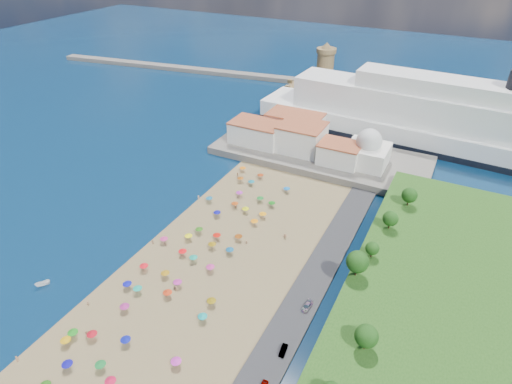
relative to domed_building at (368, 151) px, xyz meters
The scene contains 12 objects.
ground 77.60m from the domed_building, 112.91° to the right, with size 700.00×700.00×0.00m, color #071938.
terrace 21.44m from the domed_building, behind, with size 90.00×36.00×3.00m, color #59544C.
jetty 56.51m from the domed_building, 138.62° to the left, with size 18.00×70.00×2.40m, color #59544C.
breakwater 162.43m from the domed_building, 149.64° to the left, with size 200.00×7.00×2.60m, color #59544C.
waterfront_buildings 33.17m from the domed_building, behind, with size 57.00×29.00×11.00m.
domed_building is the anchor object (origin of this frame).
fortress 79.11m from the domed_building, 122.08° to the left, with size 40.00×40.00×32.40m.
cruise_ship 43.65m from the domed_building, 56.35° to the left, with size 172.23×34.37×37.43m.
beach_parasols 88.05m from the domed_building, 110.80° to the right, with size 32.01×116.54×2.20m.
beachgoers 78.03m from the domed_building, 114.69° to the right, with size 38.39×97.16×1.87m.
parked_cars 92.59m from the domed_building, 86.27° to the right, with size 2.14×29.90×1.29m.
hillside_trees 78.62m from the domed_building, 76.44° to the right, with size 14.10×107.34×7.59m.
Camera 1 is at (59.50, -83.74, 84.79)m, focal length 30.00 mm.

